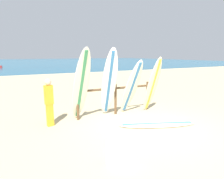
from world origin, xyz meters
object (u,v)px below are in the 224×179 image
at_px(surfboard_leaning_center_left, 131,88).
at_px(surfboard_lying_on_sand, 157,124).
at_px(surfboard_rack, 116,95).
at_px(beachgoer_standing, 49,100).
at_px(surfboard_leaning_far_left, 81,86).
at_px(surfboard_leaning_center, 153,85).
at_px(surfboard_leaning_left, 109,84).
at_px(cooler_box, 120,151).

height_order(surfboard_leaning_center_left, surfboard_lying_on_sand, surfboard_leaning_center_left).
bearing_deg(surfboard_rack, surfboard_lying_on_sand, -67.59).
height_order(surfboard_lying_on_sand, beachgoer_standing, beachgoer_standing).
xyz_separation_m(surfboard_leaning_far_left, surfboard_leaning_center_left, (1.86, -0.08, -0.20)).
bearing_deg(surfboard_leaning_center, beachgoer_standing, 176.20).
bearing_deg(surfboard_leaning_left, surfboard_rack, 36.48).
bearing_deg(cooler_box, surfboard_leaning_left, 95.33).
bearing_deg(surfboard_leaning_left, surfboard_lying_on_sand, -50.58).
bearing_deg(beachgoer_standing, surfboard_leaning_left, -4.43).
relative_size(surfboard_leaning_left, cooler_box, 4.09).
distance_m(surfboard_leaning_left, cooler_box, 2.84).
relative_size(surfboard_rack, surfboard_leaning_center, 1.40).
relative_size(surfboard_lying_on_sand, beachgoer_standing, 1.64).
bearing_deg(surfboard_leaning_center_left, surfboard_leaning_far_left, 177.41).
bearing_deg(surfboard_leaning_far_left, beachgoer_standing, 173.50).
height_order(surfboard_rack, surfboard_leaning_center_left, surfboard_leaning_center_left).
relative_size(surfboard_rack, surfboard_leaning_left, 1.23).
xyz_separation_m(surfboard_leaning_center_left, cooler_box, (-1.79, -2.43, -0.85)).
xyz_separation_m(surfboard_leaning_center, cooler_box, (-2.71, -2.38, -0.90)).
relative_size(surfboard_leaning_far_left, surfboard_leaning_left, 1.00).
distance_m(surfboard_rack, surfboard_leaning_left, 0.71).
bearing_deg(beachgoer_standing, surfboard_leaning_center_left, -3.96).
xyz_separation_m(surfboard_rack, surfboard_leaning_center, (1.39, -0.40, 0.34)).
xyz_separation_m(surfboard_leaning_center, beachgoer_standing, (-3.78, 0.25, -0.25)).
distance_m(surfboard_lying_on_sand, cooler_box, 2.31).
bearing_deg(surfboard_leaning_center_left, cooler_box, -126.33).
bearing_deg(surfboard_leaning_center, surfboard_leaning_far_left, 177.17).
distance_m(surfboard_leaning_far_left, cooler_box, 2.73).
distance_m(surfboard_leaning_center_left, cooler_box, 3.14).
relative_size(surfboard_leaning_center, surfboard_lying_on_sand, 0.87).
distance_m(surfboard_leaning_center_left, surfboard_leaning_center, 0.92).
distance_m(surfboard_leaning_far_left, surfboard_leaning_center_left, 1.87).
relative_size(surfboard_leaning_far_left, cooler_box, 4.11).
bearing_deg(surfboard_leaning_center_left, surfboard_leaning_left, 177.10).
height_order(surfboard_leaning_center, surfboard_lying_on_sand, surfboard_leaning_center).
bearing_deg(surfboard_leaning_far_left, surfboard_leaning_center_left, -2.59).
distance_m(surfboard_leaning_center, surfboard_lying_on_sand, 1.76).
relative_size(surfboard_leaning_far_left, surfboard_lying_on_sand, 1.00).
xyz_separation_m(surfboard_leaning_far_left, surfboard_lying_on_sand, (2.06, -1.35, -1.20)).
height_order(surfboard_leaning_far_left, surfboard_lying_on_sand, surfboard_leaning_far_left).
xyz_separation_m(surfboard_leaning_far_left, cooler_box, (0.07, -2.51, -1.05)).
bearing_deg(cooler_box, surfboard_leaning_center_left, 79.15).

